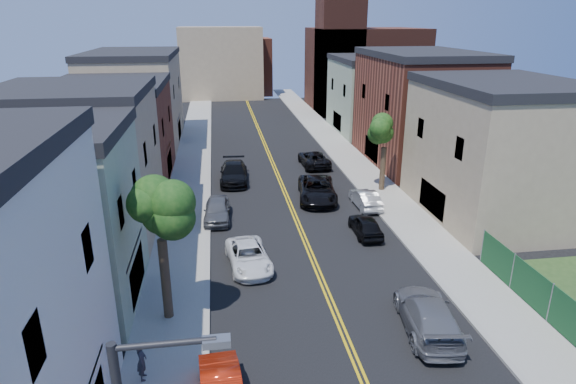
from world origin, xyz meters
name	(u,v)px	position (x,y,z in m)	size (l,w,h in m)	color
sidewalk_left	(191,164)	(-7.90, 40.00, 0.07)	(3.20, 100.00, 0.15)	gray
sidewalk_right	(349,158)	(7.90, 40.00, 0.07)	(3.20, 100.00, 0.15)	gray
curb_left	(209,163)	(-6.15, 40.00, 0.07)	(0.30, 100.00, 0.15)	gray
curb_right	(332,158)	(6.15, 40.00, 0.07)	(0.30, 100.00, 0.15)	gray
bldg_left_palegrn	(32,227)	(-14.00, 16.00, 4.25)	(9.00, 8.00, 8.50)	gray
bldg_left_tan_near	(80,167)	(-14.00, 25.00, 4.50)	(9.00, 10.00, 9.00)	#998466
bldg_left_brick	(113,136)	(-14.00, 36.00, 4.00)	(9.00, 12.00, 8.00)	brown
bldg_left_tan_far	(136,101)	(-14.00, 50.00, 4.75)	(9.00, 16.00, 9.50)	#998466
bldg_right_tan	(497,154)	(14.00, 24.00, 4.50)	(9.00, 12.00, 9.00)	#998466
bldg_right_brick	(419,111)	(14.00, 38.00, 5.00)	(9.00, 14.00, 10.00)	brown
bldg_right_palegrn	(373,97)	(14.00, 52.00, 4.25)	(9.00, 12.00, 8.50)	gray
church	(359,61)	(16.33, 67.07, 7.24)	(16.20, 14.20, 22.60)	#4C2319
backdrop_left	(221,63)	(-4.00, 82.00, 6.00)	(14.00, 8.00, 12.00)	#998466
backdrop_center	(243,67)	(0.00, 86.00, 5.00)	(10.00, 8.00, 10.00)	brown
fence_right	(572,323)	(9.50, 9.50, 1.10)	(0.04, 15.00, 1.90)	#143F1E
tree_left_mid	(157,187)	(-7.88, 14.01, 6.58)	(5.20, 5.20, 9.29)	#37241B
tree_right_far	(386,122)	(7.92, 30.01, 5.76)	(4.40, 4.40, 8.03)	#37241B
white_pickup	(249,256)	(-3.80, 18.56, 0.66)	(2.19, 4.76, 1.32)	white
grey_car_left	(217,210)	(-5.50, 25.75, 0.76)	(1.78, 4.43, 1.51)	#4F5156
black_car_left	(234,173)	(-3.99, 34.11, 0.82)	(2.30, 5.67, 1.65)	black
grey_car_right	(428,315)	(3.80, 11.38, 0.80)	(2.23, 5.49, 1.59)	slate
black_car_right	(366,225)	(4.07, 21.85, 0.66)	(1.57, 3.90, 1.33)	black
silver_car_right	(365,199)	(5.50, 26.65, 0.67)	(1.42, 4.08, 1.35)	#A9ACB1
dark_car_right_far	(314,159)	(3.80, 37.83, 0.73)	(2.41, 5.23, 1.45)	black
black_suv_lane	(317,190)	(2.25, 28.74, 0.84)	(2.79, 6.04, 1.68)	black
pedestrian_left	(142,361)	(-8.54, 9.80, 0.95)	(0.59, 0.38, 1.60)	#292931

